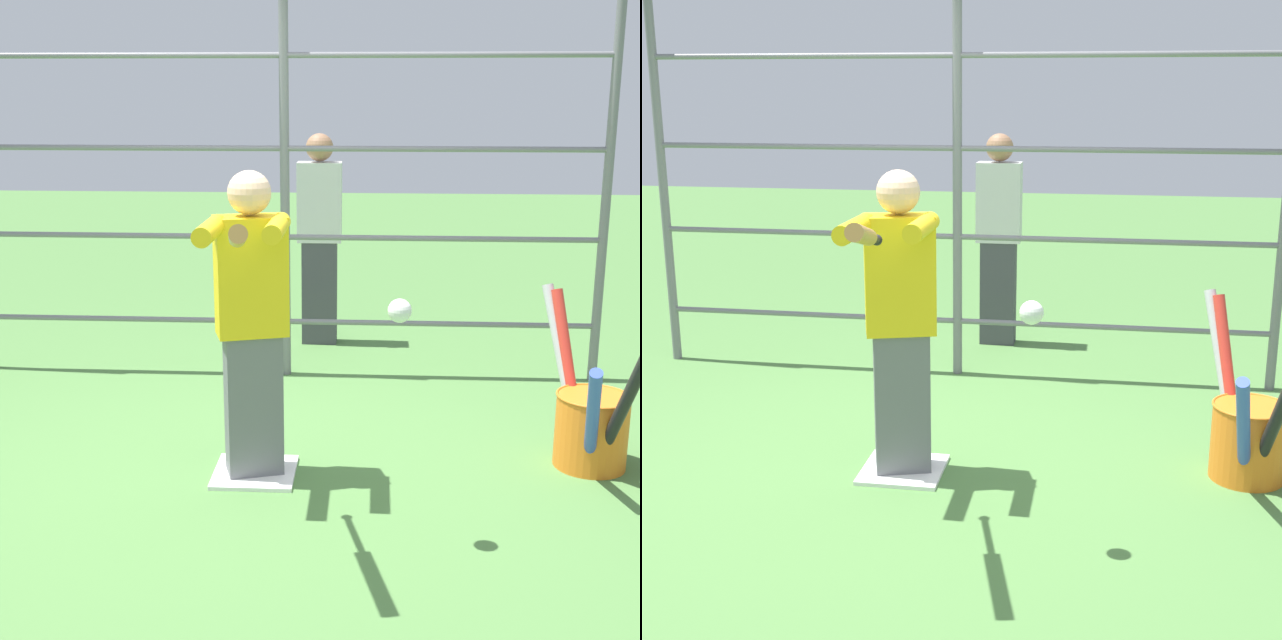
% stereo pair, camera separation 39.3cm
% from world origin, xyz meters
% --- Properties ---
extents(ground_plane, '(24.00, 24.00, 0.00)m').
position_xyz_m(ground_plane, '(0.00, 0.00, 0.00)').
color(ground_plane, '#4C7A3D').
extents(home_plate, '(0.40, 0.40, 0.02)m').
position_xyz_m(home_plate, '(0.00, 0.00, 0.01)').
color(home_plate, white).
rests_on(home_plate, ground).
extents(fence_backstop, '(4.08, 0.06, 2.41)m').
position_xyz_m(fence_backstop, '(0.00, -1.60, 1.20)').
color(fence_backstop, slate).
rests_on(fence_backstop, ground).
extents(batter, '(0.37, 0.58, 1.49)m').
position_xyz_m(batter, '(0.00, 0.01, 0.81)').
color(batter, slate).
rests_on(batter, ground).
extents(baseball_bat_swinging, '(0.18, 0.79, 0.21)m').
position_xyz_m(baseball_bat_swinging, '(-0.08, 0.86, 1.33)').
color(baseball_bat_swinging, black).
extents(softball_in_flight, '(0.10, 0.10, 0.10)m').
position_xyz_m(softball_in_flight, '(-0.68, 0.62, 1.00)').
color(softball_in_flight, white).
extents(bat_bucket, '(0.42, 0.94, 0.87)m').
position_xyz_m(bat_bucket, '(-1.67, -0.21, 0.24)').
color(bat_bucket, orange).
rests_on(bat_bucket, ground).
extents(bystander_behind_fence, '(0.32, 0.20, 1.54)m').
position_xyz_m(bystander_behind_fence, '(-0.17, -2.38, 0.80)').
color(bystander_behind_fence, '#3F3F47').
rests_on(bystander_behind_fence, ground).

